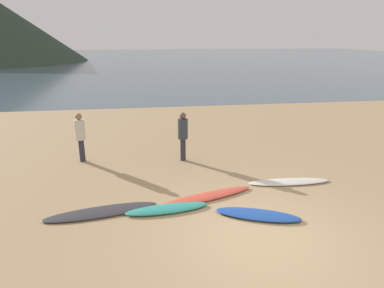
% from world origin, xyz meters
% --- Properties ---
extents(ground_plane, '(120.00, 120.00, 0.20)m').
position_xyz_m(ground_plane, '(0.00, 10.00, -0.10)').
color(ground_plane, tan).
rests_on(ground_plane, ground).
extents(ocean_water, '(140.00, 100.00, 0.01)m').
position_xyz_m(ocean_water, '(0.00, 63.68, 0.00)').
color(ocean_water, '#475B6B').
rests_on(ocean_water, ground).
extents(surfboard_0, '(2.63, 1.00, 0.06)m').
position_xyz_m(surfboard_0, '(-3.28, 1.50, 0.03)').
color(surfboard_0, '#333338').
rests_on(surfboard_0, ground).
extents(surfboard_1, '(1.98, 0.66, 0.10)m').
position_xyz_m(surfboard_1, '(-1.77, 1.38, 0.05)').
color(surfboard_1, teal).
rests_on(surfboard_1, ground).
extents(surfboard_2, '(2.64, 1.21, 0.08)m').
position_xyz_m(surfboard_2, '(-0.76, 1.87, 0.04)').
color(surfboard_2, '#D84C38').
rests_on(surfboard_2, ground).
extents(surfboard_3, '(1.97, 1.22, 0.10)m').
position_xyz_m(surfboard_3, '(0.23, 0.79, 0.05)').
color(surfboard_3, '#1E479E').
rests_on(surfboard_3, ground).
extents(surfboard_4, '(2.33, 0.60, 0.07)m').
position_xyz_m(surfboard_4, '(1.70, 2.43, 0.03)').
color(surfboard_4, silver).
rests_on(surfboard_4, ground).
extents(person_0, '(0.32, 0.32, 1.60)m').
position_xyz_m(person_0, '(-4.22, 5.11, 0.94)').
color(person_0, '#2D2D38').
rests_on(person_0, ground).
extents(person_1, '(0.32, 0.32, 1.60)m').
position_xyz_m(person_1, '(-0.97, 4.69, 0.95)').
color(person_1, '#2D2D38').
rests_on(person_1, ground).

